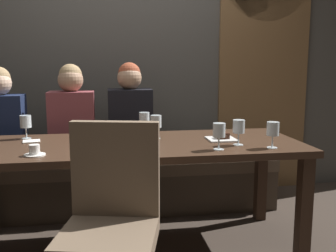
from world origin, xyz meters
TOP-DOWN VIEW (x-y plane):
  - ground at (0.00, 0.00)m, footprint 9.00×9.00m
  - back_wall_tiled at (0.00, 1.22)m, footprint 6.00×0.12m
  - arched_door at (1.35, 1.15)m, footprint 0.90×0.05m
  - dining_table at (0.00, 0.00)m, footprint 2.20×0.84m
  - banquette_bench at (0.00, 0.70)m, footprint 2.50×0.44m
  - chair_near_side at (-0.17, -0.72)m, footprint 0.53×0.53m
  - diner_redhead at (-1.01, 0.67)m, footprint 0.36×0.24m
  - diner_bearded at (-0.46, 0.68)m, footprint 0.36×0.24m
  - diner_far_end at (0.01, 0.71)m, footprint 0.36×0.24m
  - wine_glass_center_back at (0.65, -0.17)m, footprint 0.08×0.08m
  - wine_glass_far_left at (0.49, -0.28)m, footprint 0.08×0.08m
  - wine_glass_near_right at (0.83, -0.29)m, footprint 0.08×0.08m
  - wine_glass_center_front at (0.09, 0.30)m, footprint 0.08×0.08m
  - wine_glass_end_right at (0.15, 0.13)m, footprint 0.08×0.08m
  - wine_glass_end_left at (-0.74, 0.27)m, footprint 0.08×0.08m
  - espresso_cup at (-0.60, -0.26)m, footprint 0.12×0.12m
  - dessert_plate at (0.59, 0.01)m, footprint 0.19×0.19m
  - folded_napkin at (-0.68, 0.14)m, footprint 0.13×0.12m

SIDE VIEW (x-z plane):
  - ground at x=0.00m, z-range 0.00..0.00m
  - banquette_bench at x=0.00m, z-range 0.00..0.45m
  - chair_near_side at x=-0.17m, z-range 0.07..1.05m
  - dining_table at x=0.00m, z-range 0.28..1.02m
  - folded_napkin at x=-0.68m, z-range 0.74..0.75m
  - dessert_plate at x=0.59m, z-range 0.73..0.78m
  - espresso_cup at x=-0.60m, z-range 0.73..0.80m
  - diner_redhead at x=-1.01m, z-range 0.43..1.21m
  - diner_bearded at x=-0.46m, z-range 0.43..1.23m
  - diner_far_end at x=0.01m, z-range 0.43..1.24m
  - wine_glass_center_back at x=0.65m, z-range 0.77..0.93m
  - wine_glass_end_left at x=-0.74m, z-range 0.77..0.93m
  - wine_glass_center_front at x=0.09m, z-range 0.77..0.94m
  - wine_glass_far_left at x=0.49m, z-range 0.77..0.94m
  - wine_glass_near_right at x=0.83m, z-range 0.77..0.94m
  - wine_glass_end_right at x=0.15m, z-range 0.77..0.94m
  - arched_door at x=1.35m, z-range 0.09..2.64m
  - back_wall_tiled at x=0.00m, z-range 0.00..3.00m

